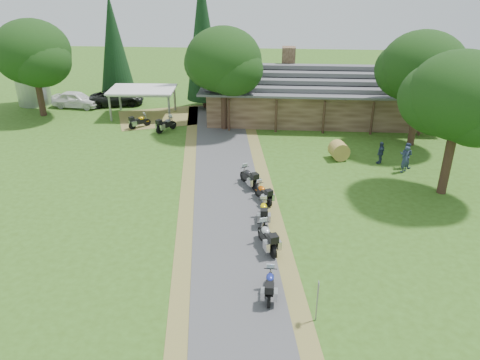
# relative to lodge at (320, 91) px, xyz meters

# --- Properties ---
(ground) EXTENTS (120.00, 120.00, 0.00)m
(ground) POSITION_rel_lodge_xyz_m (-6.00, -24.00, -2.45)
(ground) COLOR #365718
(ground) RESTS_ON ground
(driveway) EXTENTS (51.95, 51.95, 0.00)m
(driveway) POSITION_rel_lodge_xyz_m (-6.50, -20.00, -2.45)
(driveway) COLOR #474749
(driveway) RESTS_ON ground
(lodge) EXTENTS (21.40, 9.40, 4.90)m
(lodge) POSITION_rel_lodge_xyz_m (0.00, 0.00, 0.00)
(lodge) COLOR #4E3828
(lodge) RESTS_ON ground
(silo) EXTENTS (3.37, 3.37, 6.52)m
(silo) POSITION_rel_lodge_xyz_m (-28.44, 2.27, 0.81)
(silo) COLOR gray
(silo) RESTS_ON ground
(carport) EXTENTS (6.13, 4.23, 2.58)m
(carport) POSITION_rel_lodge_xyz_m (-16.38, -0.79, -1.16)
(carport) COLOR silver
(carport) RESTS_ON ground
(car_white_sedan) EXTENTS (3.31, 6.35, 2.02)m
(car_white_sedan) POSITION_rel_lodge_xyz_m (-23.79, 1.41, -1.44)
(car_white_sedan) COLOR white
(car_white_sedan) RESTS_ON ground
(car_dark_suv) EXTENTS (3.81, 6.20, 2.21)m
(car_dark_suv) POSITION_rel_lodge_xyz_m (-20.01, 2.44, -1.35)
(car_dark_suv) COLOR black
(car_dark_suv) RESTS_ON ground
(motorcycle_row_a) EXTENTS (0.66, 1.89, 1.28)m
(motorcycle_row_a) POSITION_rel_lodge_xyz_m (-4.23, -26.00, -1.81)
(motorcycle_row_a) COLOR navy
(motorcycle_row_a) RESTS_ON ground
(motorcycle_row_b) EXTENTS (1.43, 2.23, 1.45)m
(motorcycle_row_b) POSITION_rel_lodge_xyz_m (-4.42, -22.28, -1.72)
(motorcycle_row_b) COLOR #B6B9BF
(motorcycle_row_b) RESTS_ON ground
(motorcycle_row_c) EXTENTS (0.72, 1.93, 1.30)m
(motorcycle_row_c) POSITION_rel_lodge_xyz_m (-4.66, -19.53, -1.80)
(motorcycle_row_c) COLOR yellow
(motorcycle_row_c) RESTS_ON ground
(motorcycle_row_d) EXTENTS (1.41, 1.86, 1.24)m
(motorcycle_row_d) POSITION_rel_lodge_xyz_m (-4.75, -17.17, -1.83)
(motorcycle_row_d) COLOR #D85B0A
(motorcycle_row_d) RESTS_ON ground
(motorcycle_row_e) EXTENTS (1.59, 2.04, 1.36)m
(motorcycle_row_e) POSITION_rel_lodge_xyz_m (-5.73, -15.09, -1.77)
(motorcycle_row_e) COLOR black
(motorcycle_row_e) RESTS_ON ground
(motorcycle_carport_a) EXTENTS (1.76, 1.69, 1.26)m
(motorcycle_carport_a) POSITION_rel_lodge_xyz_m (-15.90, -4.19, -1.82)
(motorcycle_carport_a) COLOR #C9920B
(motorcycle_carport_a) RESTS_ON ground
(motorcycle_carport_b) EXTENTS (1.66, 1.99, 1.35)m
(motorcycle_carport_b) POSITION_rel_lodge_xyz_m (-13.38, -4.95, -1.77)
(motorcycle_carport_b) COLOR slate
(motorcycle_carport_b) RESTS_ON ground
(person_a) EXTENTS (0.78, 0.77, 2.24)m
(person_a) POSITION_rel_lodge_xyz_m (4.90, -12.10, -1.33)
(person_a) COLOR navy
(person_a) RESTS_ON ground
(person_b) EXTENTS (0.76, 0.71, 2.18)m
(person_b) POSITION_rel_lodge_xyz_m (5.19, -11.30, -1.36)
(person_b) COLOR navy
(person_b) RESTS_ON ground
(person_c) EXTENTS (0.65, 0.68, 1.94)m
(person_c) POSITION_rel_lodge_xyz_m (3.55, -10.70, -1.48)
(person_c) COLOR navy
(person_c) RESTS_ON ground
(hay_bale) EXTENTS (1.56, 1.47, 1.32)m
(hay_bale) POSITION_rel_lodge_xyz_m (0.66, -10.07, -1.79)
(hay_bale) COLOR #A4853C
(hay_bale) RESTS_ON ground
(sign_post) EXTENTS (0.35, 0.06, 1.95)m
(sign_post) POSITION_rel_lodge_xyz_m (-2.30, -27.45, -1.48)
(sign_post) COLOR gray
(sign_post) RESTS_ON ground
(oak_lodge_left) EXTENTS (6.28, 6.28, 9.62)m
(oak_lodge_left) POSITION_rel_lodge_xyz_m (-8.46, -3.97, 2.36)
(oak_lodge_left) COLOR #14340F
(oak_lodge_left) RESTS_ON ground
(oak_lodge_right) EXTENTS (6.32, 6.32, 9.96)m
(oak_lodge_right) POSITION_rel_lodge_xyz_m (6.76, -6.71, 2.53)
(oak_lodge_right) COLOR #14340F
(oak_lodge_right) RESTS_ON ground
(oak_driveway) EXTENTS (6.14, 6.14, 10.18)m
(oak_driveway) POSITION_rel_lodge_xyz_m (6.55, -15.18, 2.64)
(oak_driveway) COLOR #14340F
(oak_driveway) RESTS_ON ground
(oak_silo) EXTENTS (6.79, 6.79, 9.50)m
(oak_silo) POSITION_rel_lodge_xyz_m (-25.95, -1.35, 2.30)
(oak_silo) COLOR #14340F
(oak_silo) RESTS_ON ground
(cedar_near) EXTENTS (3.46, 3.46, 12.96)m
(cedar_near) POSITION_rel_lodge_xyz_m (-11.05, 2.37, 4.03)
(cedar_near) COLOR black
(cedar_near) RESTS_ON ground
(cedar_far) EXTENTS (3.45, 3.45, 10.46)m
(cedar_far) POSITION_rel_lodge_xyz_m (-20.49, 4.79, 2.78)
(cedar_far) COLOR black
(cedar_far) RESTS_ON ground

